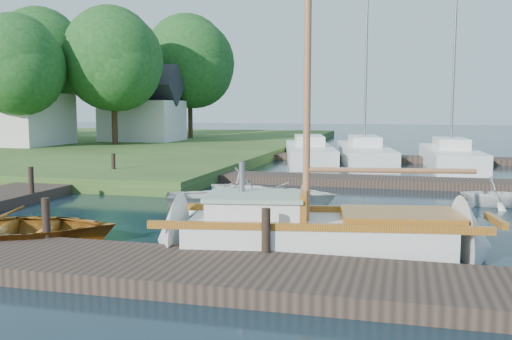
% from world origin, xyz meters
% --- Properties ---
extents(ground, '(160.00, 160.00, 0.00)m').
position_xyz_m(ground, '(0.00, 0.00, 0.00)').
color(ground, black).
rests_on(ground, ground).
extents(near_dock, '(18.00, 2.20, 0.30)m').
position_xyz_m(near_dock, '(0.00, -6.00, 0.15)').
color(near_dock, '#2C231D').
rests_on(near_dock, ground).
extents(left_dock, '(2.20, 18.00, 0.30)m').
position_xyz_m(left_dock, '(-8.00, 2.00, 0.15)').
color(left_dock, '#2C231D').
rests_on(left_dock, ground).
extents(far_dock, '(14.00, 1.60, 0.30)m').
position_xyz_m(far_dock, '(2.00, 6.50, 0.15)').
color(far_dock, '#2C231D').
rests_on(far_dock, ground).
extents(mooring_post_1, '(0.16, 0.16, 0.80)m').
position_xyz_m(mooring_post_1, '(-3.00, -5.00, 0.70)').
color(mooring_post_1, black).
rests_on(mooring_post_1, near_dock).
extents(mooring_post_2, '(0.16, 0.16, 0.80)m').
position_xyz_m(mooring_post_2, '(1.50, -5.00, 0.70)').
color(mooring_post_2, black).
rests_on(mooring_post_2, near_dock).
extents(mooring_post_4, '(0.16, 0.16, 0.80)m').
position_xyz_m(mooring_post_4, '(-7.00, 0.00, 0.70)').
color(mooring_post_4, black).
rests_on(mooring_post_4, left_dock).
extents(mooring_post_5, '(0.16, 0.16, 0.80)m').
position_xyz_m(mooring_post_5, '(-7.00, 5.00, 0.70)').
color(mooring_post_5, black).
rests_on(mooring_post_5, left_dock).
extents(sailboat, '(7.38, 3.11, 9.83)m').
position_xyz_m(sailboat, '(2.38, -3.77, 0.34)').
color(sailboat, white).
rests_on(sailboat, ground).
extents(dinghy, '(5.00, 4.24, 0.88)m').
position_xyz_m(dinghy, '(-4.04, -4.67, 0.44)').
color(dinghy, brown).
rests_on(dinghy, ground).
extents(tender_a, '(4.42, 3.76, 0.78)m').
position_xyz_m(tender_a, '(-0.92, 0.81, 0.39)').
color(tender_a, white).
rests_on(tender_a, ground).
extents(tender_b, '(2.69, 2.47, 1.20)m').
position_xyz_m(tender_b, '(-0.81, 1.49, 0.60)').
color(tender_b, white).
rests_on(tender_b, ground).
extents(tender_c, '(3.51, 2.66, 0.68)m').
position_xyz_m(tender_c, '(0.32, 2.10, 0.34)').
color(tender_c, white).
rests_on(tender_c, ground).
extents(tender_d, '(1.91, 1.67, 0.98)m').
position_xyz_m(tender_d, '(6.41, 2.88, 0.49)').
color(tender_d, white).
rests_on(tender_d, ground).
extents(marina_boat_0, '(4.08, 9.04, 9.85)m').
position_xyz_m(marina_boat_0, '(-0.97, 14.53, 0.56)').
color(marina_boat_0, white).
rests_on(marina_boat_0, ground).
extents(marina_boat_1, '(3.73, 9.27, 10.99)m').
position_xyz_m(marina_boat_1, '(1.84, 14.73, 0.57)').
color(marina_boat_1, white).
rests_on(marina_boat_1, ground).
extents(marina_boat_2, '(2.74, 8.00, 11.92)m').
position_xyz_m(marina_boat_2, '(5.96, 13.78, 0.58)').
color(marina_boat_2, white).
rests_on(marina_boat_2, ground).
extents(house_a, '(6.30, 5.00, 6.29)m').
position_xyz_m(house_a, '(-20.00, 16.00, 2.96)').
color(house_a, silver).
rests_on(house_a, shore).
extents(house_c, '(5.25, 4.00, 5.28)m').
position_xyz_m(house_c, '(-14.00, 22.00, 2.58)').
color(house_c, silver).
rests_on(house_c, shore).
extents(tree_2, '(5.83, 5.75, 7.82)m').
position_xyz_m(tree_2, '(-18.00, 14.05, 5.25)').
color(tree_2, '#332114').
rests_on(tree_2, shore).
extents(tree_3, '(6.41, 6.38, 8.74)m').
position_xyz_m(tree_3, '(-14.00, 18.05, 5.81)').
color(tree_3, '#332114').
rests_on(tree_3, shore).
extents(tree_4, '(7.01, 7.01, 9.66)m').
position_xyz_m(tree_4, '(-22.00, 22.05, 6.37)').
color(tree_4, '#332114').
rests_on(tree_4, shore).
extents(tree_7, '(6.83, 6.83, 9.38)m').
position_xyz_m(tree_7, '(-12.00, 26.05, 6.20)').
color(tree_7, '#332114').
rests_on(tree_7, shore).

